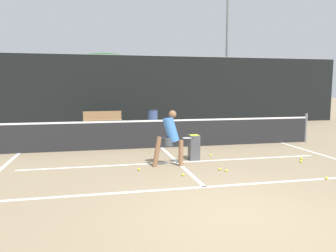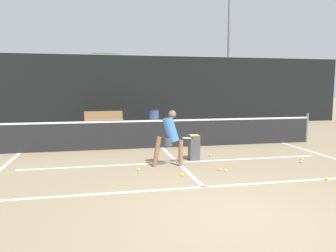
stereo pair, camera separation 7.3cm
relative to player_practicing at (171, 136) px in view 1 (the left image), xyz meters
The scene contains 24 objects.
ground_plane 3.51m from the player_practicing, 85.28° to the right, with size 100.00×100.00×0.00m, color #937F60.
court_baseline_near 2.08m from the player_practicing, 81.58° to the right, with size 11.00×0.10×0.01m, color white.
court_service_line 0.92m from the player_practicing, 53.26° to the left, with size 8.25×0.10×0.01m, color white.
court_center_mark 0.91m from the player_practicing, 51.68° to the left, with size 0.10×4.52×0.01m, color white.
court_sideline_right 4.87m from the player_practicing, ahead, with size 0.10×5.52×0.01m, color white.
net 2.65m from the player_practicing, 83.85° to the left, with size 11.09×0.09×1.07m.
fence_back 9.49m from the player_practicing, 88.29° to the left, with size 24.00×0.06×3.72m.
player_practicing is the anchor object (origin of this frame).
tennis_ball_scattered_0 1.19m from the player_practicing, 161.77° to the right, with size 0.07×0.07×0.07m, color #D1E033.
tennis_ball_scattered_1 1.26m from the player_practicing, 86.44° to the right, with size 0.07×0.07×0.07m, color #D1E033.
tennis_ball_scattered_2 1.89m from the player_practicing, 33.55° to the left, with size 0.07×0.07×0.07m, color #D1E033.
tennis_ball_scattered_3 3.75m from the player_practicing, 32.31° to the right, with size 0.07×0.07×0.07m, color #D1E033.
tennis_ball_scattered_4 1.10m from the player_practicing, 54.23° to the left, with size 0.07×0.07×0.07m, color #D1E033.
tennis_ball_scattered_5 3.66m from the player_practicing, ahead, with size 0.07×0.07×0.07m, color #D1E033.
tennis_ball_scattered_6 1.50m from the player_practicing, 33.10° to the right, with size 0.07×0.07×0.07m, color #D1E033.
tennis_ball_scattered_7 1.65m from the player_practicing, 35.83° to the right, with size 0.07×0.07×0.07m, color #D1E033.
tennis_ball_scattered_8 3.84m from the player_practicing, ahead, with size 0.07×0.07×0.07m, color #D1E033.
ball_hopper 1.09m from the player_practicing, 35.93° to the left, with size 0.28×0.28×0.71m.
courtside_bench 8.36m from the player_practicing, 100.74° to the left, with size 1.87×0.45×0.86m.
trash_bin 8.28m from the player_practicing, 83.44° to the left, with size 0.53×0.53×0.93m.
parked_car 12.94m from the player_practicing, 89.59° to the left, with size 1.77×4.07×1.42m.
floodlight_mast 15.51m from the player_practicing, 62.21° to the left, with size 1.10×0.24×8.77m.
tree_west 14.54m from the player_practicing, 94.98° to the left, with size 3.79×3.79×4.24m.
building_far 26.32m from the player_practicing, 89.39° to the left, with size 36.00×2.40×4.88m, color beige.
Camera 1 is at (-2.14, -4.70, 2.04)m, focal length 35.00 mm.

